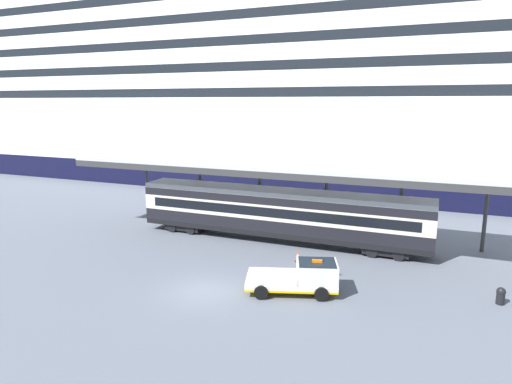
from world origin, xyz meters
TOP-DOWN VIEW (x-y plane):
  - ground_plane at (0.00, 0.00)m, footprint 400.00×400.00m
  - cruise_ship at (5.98, 41.43)m, footprint 173.38×30.91m
  - platform_canopy at (0.91, 11.08)m, footprint 35.20×6.30m
  - train_carriage at (0.91, 10.62)m, footprint 22.91×2.81m
  - service_truck at (5.27, 1.91)m, footprint 5.57×3.55m
  - traffic_cone_near at (6.65, 5.14)m, footprint 0.36×0.36m
  - traffic_cone_mid at (3.67, 6.76)m, footprint 0.36×0.36m
  - quay_bollard at (15.77, 4.64)m, footprint 0.48×0.48m

SIDE VIEW (x-z plane):
  - ground_plane at x=0.00m, z-range 0.00..0.00m
  - traffic_cone_near at x=6.65m, z-range -0.01..0.69m
  - traffic_cone_mid at x=3.67m, z-range -0.01..0.76m
  - quay_bollard at x=15.77m, z-range 0.04..1.00m
  - service_truck at x=5.27m, z-range -0.02..2.00m
  - train_carriage at x=0.91m, z-range 0.25..4.36m
  - platform_canopy at x=0.91m, z-range 2.79..8.93m
  - cruise_ship at x=5.98m, z-range -5.63..30.69m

